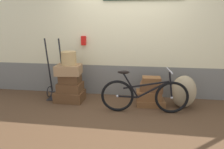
# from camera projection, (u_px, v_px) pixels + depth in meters

# --- Properties ---
(ground) EXTENTS (9.50, 5.20, 0.06)m
(ground) POSITION_uv_depth(u_px,v_px,m) (123.00, 110.00, 3.80)
(ground) COLOR #513823
(station_building) EXTENTS (7.50, 0.74, 2.51)m
(station_building) POSITION_uv_depth(u_px,v_px,m) (128.00, 41.00, 4.28)
(station_building) COLOR slate
(station_building) RESTS_ON ground
(suitcase_0) EXTENTS (0.61, 0.47, 0.22)m
(suitcase_0) POSITION_uv_depth(u_px,v_px,m) (70.00, 96.00, 4.17)
(suitcase_0) COLOR brown
(suitcase_0) RESTS_ON ground
(suitcase_1) EXTENTS (0.51, 0.40, 0.19)m
(suitcase_1) POSITION_uv_depth(u_px,v_px,m) (70.00, 87.00, 4.14)
(suitcase_1) COLOR brown
(suitcase_1) RESTS_ON suitcase_0
(suitcase_2) EXTENTS (0.43, 0.34, 0.19)m
(suitcase_2) POSITION_uv_depth(u_px,v_px,m) (70.00, 78.00, 4.10)
(suitcase_2) COLOR brown
(suitcase_2) RESTS_ON suitcase_1
(suitcase_3) EXTENTS (0.55, 0.46, 0.21)m
(suitcase_3) POSITION_uv_depth(u_px,v_px,m) (69.00, 70.00, 4.03)
(suitcase_3) COLOR #9E754C
(suitcase_3) RESTS_ON suitcase_2
(suitcase_4) EXTENTS (0.59, 0.41, 0.13)m
(suitcase_4) POSITION_uv_depth(u_px,v_px,m) (150.00, 102.00, 3.95)
(suitcase_4) COLOR brown
(suitcase_4) RESTS_ON ground
(suitcase_5) EXTENTS (0.51, 0.35, 0.18)m
(suitcase_5) POSITION_uv_depth(u_px,v_px,m) (148.00, 95.00, 3.92)
(suitcase_5) COLOR brown
(suitcase_5) RESTS_ON suitcase_4
(suitcase_6) EXTENTS (0.49, 0.36, 0.17)m
(suitcase_6) POSITION_uv_depth(u_px,v_px,m) (152.00, 87.00, 3.90)
(suitcase_6) COLOR brown
(suitcase_6) RESTS_ON suitcase_5
(suitcase_7) EXTENTS (0.37, 0.25, 0.13)m
(suitcase_7) POSITION_uv_depth(u_px,v_px,m) (151.00, 80.00, 3.84)
(suitcase_7) COLOR brown
(suitcase_7) RESTS_ON suitcase_6
(wicker_basket) EXTENTS (0.31, 0.31, 0.28)m
(wicker_basket) POSITION_uv_depth(u_px,v_px,m) (69.00, 58.00, 3.97)
(wicker_basket) COLOR tan
(wicker_basket) RESTS_ON suitcase_3
(luggage_trolley) EXTENTS (0.39, 0.35, 1.34)m
(luggage_trolley) POSITION_uv_depth(u_px,v_px,m) (56.00, 83.00, 4.28)
(luggage_trolley) COLOR black
(luggage_trolley) RESTS_ON ground
(burlap_sack) EXTENTS (0.48, 0.41, 0.66)m
(burlap_sack) POSITION_uv_depth(u_px,v_px,m) (184.00, 92.00, 3.79)
(burlap_sack) COLOR #9E8966
(burlap_sack) RESTS_ON ground
(bicycle) EXTENTS (1.63, 0.46, 0.84)m
(bicycle) POSITION_uv_depth(u_px,v_px,m) (144.00, 95.00, 3.57)
(bicycle) COLOR black
(bicycle) RESTS_ON ground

